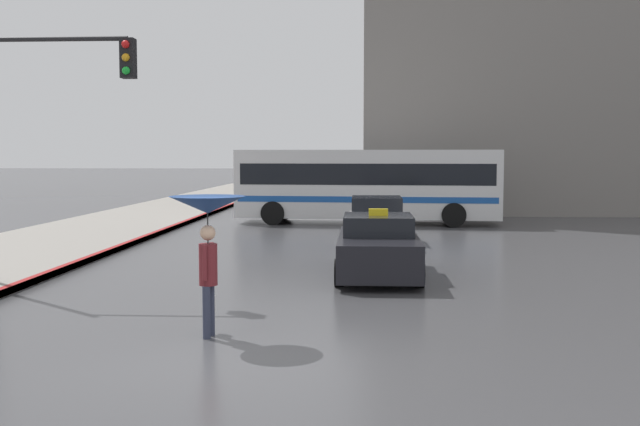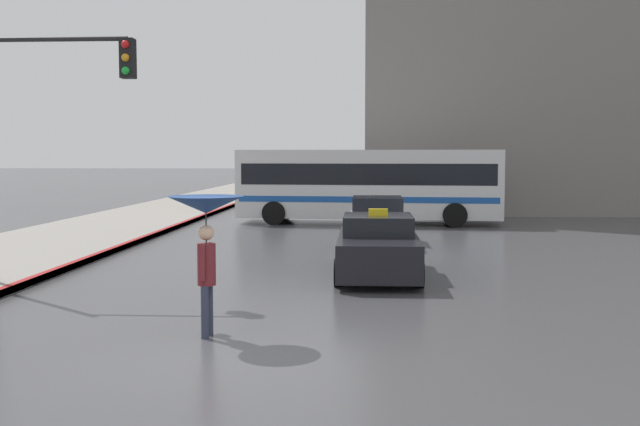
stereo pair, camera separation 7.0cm
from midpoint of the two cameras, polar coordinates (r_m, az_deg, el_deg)
name	(u,v)px [view 2 (the right image)]	position (r m, az deg, el deg)	size (l,w,h in m)	color
ground_plane	(237,365)	(10.28, -6.13, -11.45)	(300.00, 300.00, 0.00)	#424244
taxi	(378,248)	(17.33, 4.55, -2.68)	(1.91, 4.30, 1.58)	black
sedan_red	(377,222)	(24.11, 4.47, -0.69)	(1.91, 4.39, 1.47)	#B7B2AD
city_bus	(369,183)	(30.80, 3.80, 2.32)	(10.83, 3.35, 3.02)	silver
pedestrian_with_umbrella	(206,220)	(11.56, -8.51, -0.51)	(1.17, 1.17, 2.18)	#2D3347
traffic_light	(46,107)	(16.44, -20.03, 7.57)	(3.20, 0.38, 5.46)	black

